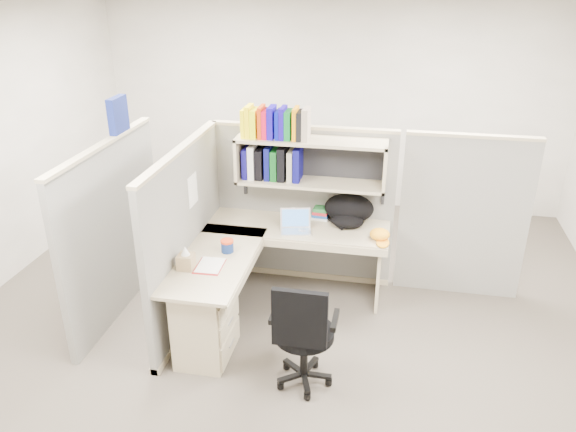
% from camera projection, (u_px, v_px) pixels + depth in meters
% --- Properties ---
extents(ground, '(6.00, 6.00, 0.00)m').
position_uv_depth(ground, '(286.00, 324.00, 5.16)').
color(ground, '#37322B').
rests_on(ground, ground).
extents(room_shell, '(6.00, 6.00, 6.00)m').
position_uv_depth(room_shell, '(286.00, 156.00, 4.49)').
color(room_shell, '#ACA69B').
rests_on(room_shell, ground).
extents(cubicle, '(3.79, 1.84, 1.95)m').
position_uv_depth(cubicle, '(257.00, 211.00, 5.25)').
color(cubicle, slate).
rests_on(cubicle, ground).
extents(desk, '(1.74, 1.75, 0.73)m').
position_uv_depth(desk, '(232.00, 295.00, 4.79)').
color(desk, tan).
rests_on(desk, ground).
extents(laptop, '(0.34, 0.34, 0.20)m').
position_uv_depth(laptop, '(296.00, 222.00, 5.21)').
color(laptop, silver).
rests_on(laptop, desk).
extents(backpack, '(0.57, 0.51, 0.28)m').
position_uv_depth(backpack, '(348.00, 211.00, 5.35)').
color(backpack, black).
rests_on(backpack, desk).
extents(orange_cap, '(0.24, 0.26, 0.10)m').
position_uv_depth(orange_cap, '(380.00, 234.00, 5.09)').
color(orange_cap, orange).
rests_on(orange_cap, desk).
extents(snack_canister, '(0.11, 0.11, 0.11)m').
position_uv_depth(snack_canister, '(227.00, 246.00, 4.87)').
color(snack_canister, navy).
rests_on(snack_canister, desk).
extents(tissue_box, '(0.13, 0.13, 0.20)m').
position_uv_depth(tissue_box, '(186.00, 258.00, 4.58)').
color(tissue_box, '#9B8158').
rests_on(tissue_box, desk).
extents(mouse, '(0.08, 0.06, 0.03)m').
position_uv_depth(mouse, '(302.00, 230.00, 5.25)').
color(mouse, '#8094B6').
rests_on(mouse, desk).
extents(paper_cup, '(0.09, 0.09, 0.11)m').
position_uv_depth(paper_cup, '(293.00, 214.00, 5.50)').
color(paper_cup, silver).
rests_on(paper_cup, desk).
extents(book_stack, '(0.18, 0.24, 0.11)m').
position_uv_depth(book_stack, '(322.00, 212.00, 5.55)').
color(book_stack, slate).
rests_on(book_stack, desk).
extents(loose_paper, '(0.21, 0.28, 0.00)m').
position_uv_depth(loose_paper, '(210.00, 265.00, 4.67)').
color(loose_paper, silver).
rests_on(loose_paper, desk).
extents(task_chair, '(0.50, 0.46, 0.97)m').
position_uv_depth(task_chair, '(303.00, 350.00, 4.27)').
color(task_chair, black).
rests_on(task_chair, ground).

